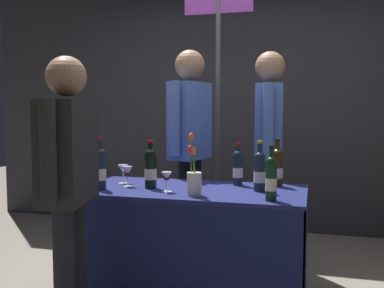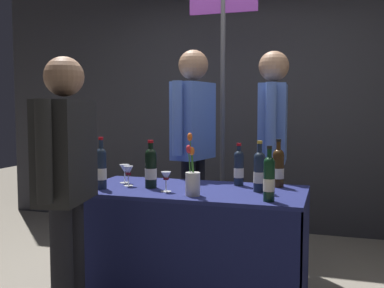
{
  "view_description": "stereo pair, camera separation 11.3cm",
  "coord_description": "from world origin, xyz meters",
  "px_view_note": "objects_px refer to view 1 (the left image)",
  "views": [
    {
      "loc": [
        0.78,
        -2.83,
        1.31
      ],
      "look_at": [
        0.0,
        0.0,
        1.07
      ],
      "focal_mm": 41.63,
      "sensor_mm": 36.0,
      "label": 1
    },
    {
      "loc": [
        0.89,
        -2.8,
        1.31
      ],
      "look_at": [
        0.0,
        0.0,
        1.07
      ],
      "focal_mm": 41.63,
      "sensor_mm": 36.0,
      "label": 2
    }
  ],
  "objects_px": {
    "wine_glass_near_taster": "(127,172)",
    "taster_foreground_right": "(68,174)",
    "tasting_table": "(192,224)",
    "wine_glass_mid": "(167,177)",
    "featured_wine_bottle": "(271,178)",
    "flower_vase": "(194,179)",
    "vendor_presenter": "(190,136)",
    "wine_glass_near_vendor": "(123,170)",
    "booth_signpost": "(218,96)",
    "display_bottle_0": "(151,167)"
  },
  "relations": [
    {
      "from": "wine_glass_mid",
      "to": "vendor_presenter",
      "type": "relative_size",
      "value": 0.07
    },
    {
      "from": "taster_foreground_right",
      "to": "wine_glass_mid",
      "type": "bearing_deg",
      "value": -46.0
    },
    {
      "from": "wine_glass_near_taster",
      "to": "flower_vase",
      "type": "height_order",
      "value": "flower_vase"
    },
    {
      "from": "display_bottle_0",
      "to": "taster_foreground_right",
      "type": "relative_size",
      "value": 0.2
    },
    {
      "from": "featured_wine_bottle",
      "to": "wine_glass_mid",
      "type": "relative_size",
      "value": 2.48
    },
    {
      "from": "wine_glass_near_vendor",
      "to": "booth_signpost",
      "type": "bearing_deg",
      "value": 65.96
    },
    {
      "from": "vendor_presenter",
      "to": "tasting_table",
      "type": "bearing_deg",
      "value": 29.2
    },
    {
      "from": "wine_glass_mid",
      "to": "booth_signpost",
      "type": "relative_size",
      "value": 0.06
    },
    {
      "from": "wine_glass_near_taster",
      "to": "taster_foreground_right",
      "type": "distance_m",
      "value": 0.67
    },
    {
      "from": "wine_glass_near_vendor",
      "to": "wine_glass_near_taster",
      "type": "xyz_separation_m",
      "value": [
        0.08,
        -0.11,
        -0.0
      ]
    },
    {
      "from": "vendor_presenter",
      "to": "featured_wine_bottle",
      "type": "bearing_deg",
      "value": 50.8
    },
    {
      "from": "display_bottle_0",
      "to": "wine_glass_near_taster",
      "type": "relative_size",
      "value": 2.33
    },
    {
      "from": "display_bottle_0",
      "to": "wine_glass_near_taster",
      "type": "xyz_separation_m",
      "value": [
        -0.18,
        0.02,
        -0.04
      ]
    },
    {
      "from": "wine_glass_mid",
      "to": "wine_glass_near_taster",
      "type": "xyz_separation_m",
      "value": [
        -0.32,
        0.12,
        0.0
      ]
    },
    {
      "from": "wine_glass_near_vendor",
      "to": "flower_vase",
      "type": "height_order",
      "value": "flower_vase"
    },
    {
      "from": "flower_vase",
      "to": "taster_foreground_right",
      "type": "relative_size",
      "value": 0.24
    },
    {
      "from": "featured_wine_bottle",
      "to": "display_bottle_0",
      "type": "xyz_separation_m",
      "value": [
        -0.82,
        0.2,
        0.01
      ]
    },
    {
      "from": "wine_glass_mid",
      "to": "tasting_table",
      "type": "bearing_deg",
      "value": 49.88
    },
    {
      "from": "display_bottle_0",
      "to": "flower_vase",
      "type": "bearing_deg",
      "value": -26.23
    },
    {
      "from": "wine_glass_near_taster",
      "to": "vendor_presenter",
      "type": "xyz_separation_m",
      "value": [
        0.24,
        0.74,
        0.21
      ]
    },
    {
      "from": "booth_signpost",
      "to": "flower_vase",
      "type": "bearing_deg",
      "value": -84.14
    },
    {
      "from": "taster_foreground_right",
      "to": "wine_glass_near_taster",
      "type": "bearing_deg",
      "value": -15.56
    },
    {
      "from": "featured_wine_bottle",
      "to": "flower_vase",
      "type": "distance_m",
      "value": 0.47
    },
    {
      "from": "featured_wine_bottle",
      "to": "wine_glass_near_taster",
      "type": "xyz_separation_m",
      "value": [
        -1.0,
        0.22,
        -0.04
      ]
    },
    {
      "from": "tasting_table",
      "to": "taster_foreground_right",
      "type": "xyz_separation_m",
      "value": [
        -0.51,
        -0.69,
        0.42
      ]
    },
    {
      "from": "featured_wine_bottle",
      "to": "tasting_table",
      "type": "bearing_deg",
      "value": 155.25
    },
    {
      "from": "vendor_presenter",
      "to": "booth_signpost",
      "type": "relative_size",
      "value": 0.77
    },
    {
      "from": "featured_wine_bottle",
      "to": "flower_vase",
      "type": "relative_size",
      "value": 0.83
    },
    {
      "from": "display_bottle_0",
      "to": "booth_signpost",
      "type": "height_order",
      "value": "booth_signpost"
    },
    {
      "from": "wine_glass_near_taster",
      "to": "taster_foreground_right",
      "type": "bearing_deg",
      "value": -95.25
    },
    {
      "from": "tasting_table",
      "to": "wine_glass_mid",
      "type": "height_order",
      "value": "wine_glass_mid"
    },
    {
      "from": "wine_glass_mid",
      "to": "wine_glass_near_taster",
      "type": "distance_m",
      "value": 0.35
    },
    {
      "from": "display_bottle_0",
      "to": "booth_signpost",
      "type": "xyz_separation_m",
      "value": [
        0.21,
        1.18,
        0.51
      ]
    },
    {
      "from": "vendor_presenter",
      "to": "taster_foreground_right",
      "type": "xyz_separation_m",
      "value": [
        -0.3,
        -1.39,
        -0.13
      ]
    },
    {
      "from": "vendor_presenter",
      "to": "booth_signpost",
      "type": "xyz_separation_m",
      "value": [
        0.15,
        0.42,
        0.34
      ]
    },
    {
      "from": "display_bottle_0",
      "to": "wine_glass_near_taster",
      "type": "height_order",
      "value": "display_bottle_0"
    },
    {
      "from": "vendor_presenter",
      "to": "booth_signpost",
      "type": "height_order",
      "value": "booth_signpost"
    },
    {
      "from": "tasting_table",
      "to": "taster_foreground_right",
      "type": "distance_m",
      "value": 0.96
    },
    {
      "from": "tasting_table",
      "to": "wine_glass_mid",
      "type": "distance_m",
      "value": 0.39
    },
    {
      "from": "tasting_table",
      "to": "flower_vase",
      "type": "height_order",
      "value": "flower_vase"
    },
    {
      "from": "display_bottle_0",
      "to": "wine_glass_mid",
      "type": "bearing_deg",
      "value": -34.26
    },
    {
      "from": "vendor_presenter",
      "to": "wine_glass_near_vendor",
      "type": "bearing_deg",
      "value": -14.51
    },
    {
      "from": "flower_vase",
      "to": "booth_signpost",
      "type": "height_order",
      "value": "booth_signpost"
    },
    {
      "from": "booth_signpost",
      "to": "wine_glass_near_vendor",
      "type": "bearing_deg",
      "value": -114.04
    },
    {
      "from": "tasting_table",
      "to": "booth_signpost",
      "type": "distance_m",
      "value": 1.44
    },
    {
      "from": "tasting_table",
      "to": "booth_signpost",
      "type": "relative_size",
      "value": 0.64
    },
    {
      "from": "wine_glass_near_vendor",
      "to": "flower_vase",
      "type": "xyz_separation_m",
      "value": [
        0.61,
        -0.3,
        0.0
      ]
    },
    {
      "from": "featured_wine_bottle",
      "to": "booth_signpost",
      "type": "distance_m",
      "value": 1.59
    },
    {
      "from": "flower_vase",
      "to": "tasting_table",
      "type": "bearing_deg",
      "value": 108.23
    },
    {
      "from": "featured_wine_bottle",
      "to": "wine_glass_mid",
      "type": "xyz_separation_m",
      "value": [
        -0.67,
        0.1,
        -0.04
      ]
    }
  ]
}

